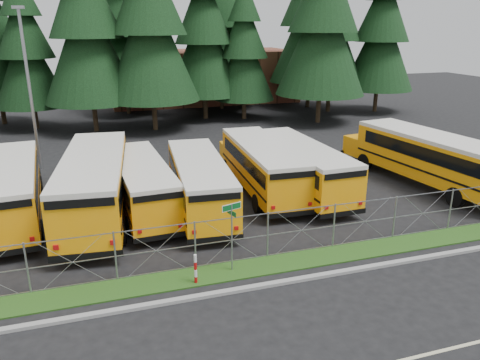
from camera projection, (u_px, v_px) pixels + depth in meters
name	position (u px, v px, depth m)	size (l,w,h in m)	color
ground	(280.00, 244.00, 20.45)	(120.00, 120.00, 0.00)	black
curb	(312.00, 277.00, 17.63)	(50.00, 0.25, 0.12)	gray
grass_verge	(297.00, 261.00, 18.90)	(50.00, 1.40, 0.06)	#194313
chainlink_fence	(290.00, 232.00, 19.23)	(44.00, 0.10, 2.00)	gray
brick_building	(202.00, 76.00, 57.34)	(22.00, 10.00, 6.00)	brown
bus_1	(11.00, 191.00, 22.59)	(2.60, 11.00, 2.88)	#FF9908
bus_2	(96.00, 185.00, 22.94)	(2.87, 12.17, 3.19)	#FF9908
bus_3	(141.00, 185.00, 23.77)	(2.38, 10.10, 2.65)	#FF9908
bus_4	(199.00, 184.00, 23.85)	(2.47, 10.45, 2.74)	#FF9908
bus_5	(260.00, 167.00, 26.47)	(2.55, 10.79, 2.83)	#FF9908
bus_6	(299.00, 167.00, 26.42)	(2.53, 10.72, 2.81)	#FF9908
bus_east	(425.00, 159.00, 27.50)	(2.79, 11.80, 3.09)	#FF9908
street_sign	(232.00, 223.00, 17.55)	(0.81, 0.53, 2.81)	gray
striped_bollard	(196.00, 269.00, 17.10)	(0.11, 0.11, 1.20)	#B20C0C
light_standard	(29.00, 85.00, 29.20)	(0.70, 0.35, 10.14)	gray
conifer_2	(26.00, 50.00, 40.60)	(6.25, 6.25, 13.83)	black
conifer_3	(86.00, 28.00, 38.97)	(7.96, 7.96, 17.61)	black
conifer_4	(149.00, 24.00, 39.44)	(8.21, 8.21, 18.16)	black
conifer_5	(204.00, 35.00, 44.79)	(7.27, 7.27, 16.07)	black
conifer_6	(244.00, 51.00, 45.10)	(5.97, 5.97, 13.20)	black
conifer_7	(323.00, 22.00, 42.53)	(8.35, 8.35, 18.47)	black
conifer_8	(332.00, 33.00, 48.50)	(7.42, 7.42, 16.41)	black
conifer_9	(382.00, 34.00, 48.56)	(7.33, 7.33, 16.20)	black
conifer_11	(122.00, 28.00, 47.16)	(7.88, 7.88, 17.44)	black
conifer_12	(221.00, 18.00, 49.68)	(8.74, 8.74, 19.32)	black
conifer_13	(311.00, 17.00, 50.71)	(8.82, 8.82, 19.51)	black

